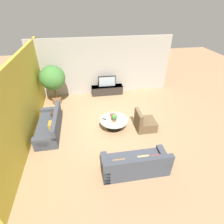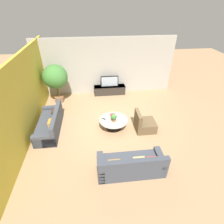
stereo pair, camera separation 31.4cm
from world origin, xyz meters
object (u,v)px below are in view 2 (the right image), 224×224
object	(u,v)px
television	(110,81)
potted_plant_tabletop	(114,117)
couch_by_wall	(50,124)
couch_near_entry	(131,165)
armchair_wicker	(144,124)
potted_palm_tall	(55,78)
media_console	(110,90)
coffee_table	(114,122)

from	to	relation	value
television	potted_plant_tabletop	bearing A→B (deg)	-92.63
couch_by_wall	couch_near_entry	bearing A→B (deg)	49.83
couch_near_entry	armchair_wicker	xyz separation A→B (m)	(0.96, 2.01, -0.02)
potted_palm_tall	media_console	bearing A→B (deg)	11.74
media_console	armchair_wicker	xyz separation A→B (m)	(1.09, -3.33, 0.03)
armchair_wicker	potted_palm_tall	xyz separation A→B (m)	(-3.80, 2.76, 1.07)
television	potted_plant_tabletop	world-z (taller)	television
television	potted_palm_tall	world-z (taller)	potted_palm_tall
television	couch_near_entry	world-z (taller)	television
potted_plant_tabletop	television	bearing A→B (deg)	87.37
armchair_wicker	coffee_table	bearing A→B (deg)	77.54
media_console	couch_near_entry	world-z (taller)	couch_near_entry
media_console	potted_palm_tall	xyz separation A→B (m)	(-2.71, -0.56, 1.10)
potted_plant_tabletop	coffee_table	bearing A→B (deg)	88.54
couch_by_wall	potted_palm_tall	distance (m)	2.58
television	couch_by_wall	xyz separation A→B (m)	(-2.74, -2.91, -0.48)
couch_by_wall	television	bearing A→B (deg)	136.74
couch_by_wall	armchair_wicker	bearing A→B (deg)	83.85
couch_by_wall	potted_plant_tabletop	xyz separation A→B (m)	(2.60, -0.22, 0.30)
armchair_wicker	potted_plant_tabletop	bearing A→B (deg)	81.21
media_console	coffee_table	xyz separation A→B (m)	(-0.14, -3.05, 0.04)
television	potted_plant_tabletop	size ratio (longest dim) A/B	2.99
coffee_table	armchair_wicker	bearing A→B (deg)	-12.46
potted_palm_tall	potted_plant_tabletop	world-z (taller)	potted_palm_tall
media_console	armchair_wicker	size ratio (longest dim) A/B	2.03
television	potted_palm_tall	distance (m)	2.83
television	couch_by_wall	bearing A→B (deg)	-133.26
coffee_table	couch_by_wall	size ratio (longest dim) A/B	0.56
television	couch_near_entry	distance (m)	5.36
television	couch_near_entry	size ratio (longest dim) A/B	0.46
coffee_table	armchair_wicker	distance (m)	1.26
couch_by_wall	coffee_table	bearing A→B (deg)	86.90
media_console	armchair_wicker	world-z (taller)	armchair_wicker
coffee_table	potted_plant_tabletop	world-z (taller)	potted_plant_tabletop
media_console	armchair_wicker	distance (m)	3.50
coffee_table	armchair_wicker	xyz separation A→B (m)	(1.23, -0.27, -0.01)
couch_by_wall	potted_palm_tall	bearing A→B (deg)	179.31
armchair_wicker	television	bearing A→B (deg)	18.13
armchair_wicker	potted_plant_tabletop	xyz separation A→B (m)	(-1.23, 0.19, 0.31)
coffee_table	couch_near_entry	distance (m)	2.30
media_console	coffee_table	world-z (taller)	media_console
media_console	television	world-z (taller)	television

